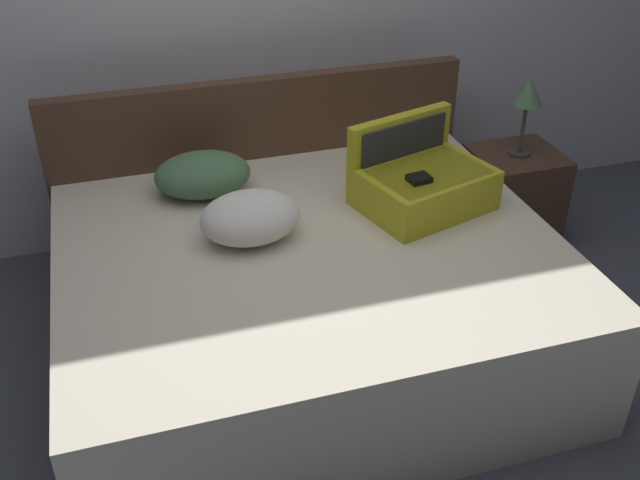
% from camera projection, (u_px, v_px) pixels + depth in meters
% --- Properties ---
extents(ground_plane, '(12.00, 12.00, 0.00)m').
position_uv_depth(ground_plane, '(340.00, 414.00, 2.96)').
color(ground_plane, '#4C515B').
extents(bed, '(2.02, 1.67, 0.57)m').
position_uv_depth(bed, '(311.00, 301.00, 3.13)').
color(bed, beige).
rests_on(bed, ground).
extents(headboard, '(2.06, 0.08, 0.96)m').
position_uv_depth(headboard, '(262.00, 170.00, 3.73)').
color(headboard, '#4C3323').
rests_on(headboard, ground).
extents(hard_case_large, '(0.63, 0.55, 0.36)m').
position_uv_depth(hard_case_large, '(422.00, 182.00, 3.19)').
color(hard_case_large, gold).
rests_on(hard_case_large, bed).
extents(pillow_near_headboard, '(0.45, 0.34, 0.19)m').
position_uv_depth(pillow_near_headboard, '(203.00, 174.00, 3.30)').
color(pillow_near_headboard, '#4C724C').
rests_on(pillow_near_headboard, bed).
extents(pillow_center_head, '(0.42, 0.33, 0.20)m').
position_uv_depth(pillow_center_head, '(250.00, 217.00, 2.97)').
color(pillow_center_head, white).
rests_on(pillow_center_head, bed).
extents(nightstand, '(0.44, 0.40, 0.52)m').
position_uv_depth(nightstand, '(512.00, 198.00, 3.93)').
color(nightstand, '#4C3323').
rests_on(nightstand, ground).
extents(table_lamp, '(0.15, 0.15, 0.40)m').
position_uv_depth(table_lamp, '(528.00, 97.00, 3.63)').
color(table_lamp, '#3F3833').
rests_on(table_lamp, nightstand).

